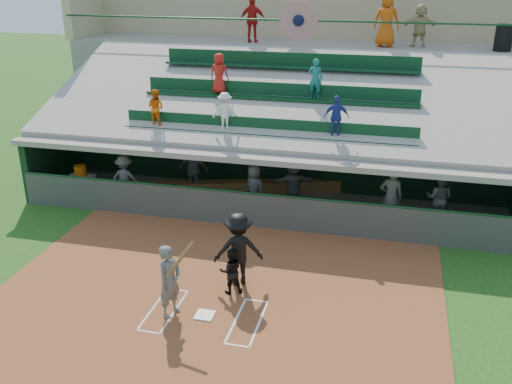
% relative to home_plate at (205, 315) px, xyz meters
% --- Properties ---
extents(ground, '(100.00, 100.00, 0.00)m').
position_rel_home_plate_xyz_m(ground, '(0.00, 0.00, -0.04)').
color(ground, '#1E4B15').
rests_on(ground, ground).
extents(dirt_slab, '(11.00, 9.00, 0.02)m').
position_rel_home_plate_xyz_m(dirt_slab, '(0.00, 0.50, -0.03)').
color(dirt_slab, brown).
rests_on(dirt_slab, ground).
extents(home_plate, '(0.43, 0.43, 0.03)m').
position_rel_home_plate_xyz_m(home_plate, '(0.00, 0.00, 0.00)').
color(home_plate, white).
rests_on(home_plate, dirt_slab).
extents(batters_box_chalk, '(2.65, 1.85, 0.01)m').
position_rel_home_plate_xyz_m(batters_box_chalk, '(0.00, 0.00, -0.01)').
color(batters_box_chalk, silver).
rests_on(batters_box_chalk, dirt_slab).
extents(dugout_floor, '(16.00, 3.50, 0.04)m').
position_rel_home_plate_xyz_m(dugout_floor, '(0.00, 6.75, -0.02)').
color(dugout_floor, gray).
rests_on(dugout_floor, ground).
extents(concourse_slab, '(20.00, 3.00, 4.60)m').
position_rel_home_plate_xyz_m(concourse_slab, '(0.00, 13.50, 2.26)').
color(concourse_slab, gray).
rests_on(concourse_slab, ground).
extents(grandstand, '(20.40, 10.40, 7.80)m').
position_rel_home_plate_xyz_m(grandstand, '(-0.01, 10.52, 2.23)').
color(grandstand, '#464A45').
rests_on(grandstand, ground).
extents(batter_at_plate, '(0.93, 0.79, 1.95)m').
position_rel_home_plate_xyz_m(batter_at_plate, '(-0.77, -0.11, 0.88)').
color(batter_at_plate, '#535551').
rests_on(batter_at_plate, dirt_slab).
extents(catcher, '(0.72, 0.65, 1.20)m').
position_rel_home_plate_xyz_m(catcher, '(0.31, 1.14, 0.59)').
color(catcher, black).
rests_on(catcher, dirt_slab).
extents(home_umpire, '(1.42, 1.10, 1.93)m').
position_rel_home_plate_xyz_m(home_umpire, '(0.38, 1.62, 0.95)').
color(home_umpire, black).
rests_on(home_umpire, dirt_slab).
extents(dugout_bench, '(14.75, 5.14, 0.46)m').
position_rel_home_plate_xyz_m(dugout_bench, '(-0.02, 7.87, 0.24)').
color(dugout_bench, olive).
rests_on(dugout_bench, dugout_floor).
extents(white_table, '(0.91, 0.71, 0.76)m').
position_rel_home_plate_xyz_m(white_table, '(-6.49, 5.86, 0.39)').
color(white_table, silver).
rests_on(white_table, dugout_floor).
extents(water_cooler, '(0.41, 0.41, 0.41)m').
position_rel_home_plate_xyz_m(water_cooler, '(-6.43, 5.85, 0.97)').
color(water_cooler, orange).
rests_on(water_cooler, white_table).
extents(dugout_player_a, '(1.13, 0.76, 1.63)m').
position_rel_home_plate_xyz_m(dugout_player_a, '(-4.80, 5.91, 0.82)').
color(dugout_player_a, '#62645F').
rests_on(dugout_player_a, dugout_floor).
extents(dugout_player_b, '(1.14, 0.57, 1.88)m').
position_rel_home_plate_xyz_m(dugout_player_b, '(-2.69, 6.98, 0.95)').
color(dugout_player_b, '#585A55').
rests_on(dugout_player_b, dugout_floor).
extents(dugout_player_c, '(0.92, 0.81, 1.58)m').
position_rel_home_plate_xyz_m(dugout_player_c, '(-0.34, 6.15, 0.80)').
color(dugout_player_c, '#52544F').
rests_on(dugout_player_c, dugout_floor).
extents(dugout_player_d, '(1.57, 0.92, 1.61)m').
position_rel_home_plate_xyz_m(dugout_player_d, '(0.84, 6.86, 0.81)').
color(dugout_player_d, '#5A5C57').
rests_on(dugout_player_d, dugout_floor).
extents(dugout_player_e, '(0.75, 0.54, 1.92)m').
position_rel_home_plate_xyz_m(dugout_player_e, '(4.02, 6.02, 0.96)').
color(dugout_player_e, '#5B5E58').
rests_on(dugout_player_e, dugout_floor).
extents(dugout_player_f, '(0.90, 0.76, 1.65)m').
position_rel_home_plate_xyz_m(dugout_player_f, '(5.49, 6.63, 0.83)').
color(dugout_player_f, '#61645F').
rests_on(dugout_player_f, dugout_floor).
extents(trash_bin, '(0.64, 0.64, 0.97)m').
position_rel_home_plate_xyz_m(trash_bin, '(7.61, 12.67, 5.05)').
color(trash_bin, black).
rests_on(trash_bin, concourse_slab).
extents(concourse_staff_a, '(1.08, 0.51, 1.80)m').
position_rel_home_plate_xyz_m(concourse_staff_a, '(-2.05, 12.85, 5.47)').
color(concourse_staff_a, red).
rests_on(concourse_staff_a, concourse_slab).
extents(concourse_staff_b, '(1.03, 0.72, 2.01)m').
position_rel_home_plate_xyz_m(concourse_staff_b, '(3.31, 12.83, 5.57)').
color(concourse_staff_b, '#D7510C').
rests_on(concourse_staff_b, concourse_slab).
extents(concourse_staff_c, '(1.55, 0.66, 1.62)m').
position_rel_home_plate_xyz_m(concourse_staff_c, '(4.58, 13.12, 5.38)').
color(concourse_staff_c, tan).
rests_on(concourse_staff_c, concourse_slab).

